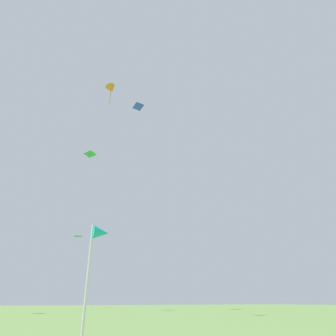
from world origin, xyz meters
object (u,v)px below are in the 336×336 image
Objects in this scene: distant_kite_blue_low_right at (138,106)px; distant_kite_green_far_center at (78,236)px; distant_kite_orange_high_left at (111,89)px; marker_flag at (99,240)px; distant_kite_green_high_right at (90,154)px.

distant_kite_blue_low_right reaches higher than distant_kite_green_far_center.
marker_flag is at bearing -105.43° from distant_kite_orange_high_left.
distant_kite_orange_high_left is 1.38× the size of marker_flag.
distant_kite_blue_low_right is at bearing 65.07° from marker_flag.
distant_kite_orange_high_left is 2.54× the size of distant_kite_green_high_right.
distant_kite_green_far_center is 31.39m from marker_flag.
distant_kite_green_high_right is 23.14m from marker_flag.
distant_kite_green_far_center is 1.26× the size of distant_kite_green_high_right.
marker_flag is at bearing -114.93° from distant_kite_blue_low_right.
distant_kite_green_far_center is at bearing 87.89° from distant_kite_orange_high_left.
distant_kite_green_high_right is at bearing 91.51° from distant_kite_blue_low_right.
distant_kite_blue_low_right is 0.43× the size of marker_flag.
distant_kite_orange_high_left is at bearing 74.57° from marker_flag.
distant_kite_green_far_center is at bearing 78.87° from distant_kite_green_high_right.
distant_kite_blue_low_right is 0.79× the size of distant_kite_green_high_right.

